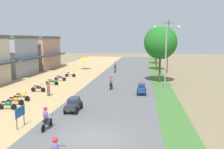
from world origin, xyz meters
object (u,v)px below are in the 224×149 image
object	(u,v)px
car_hatchback_blue	(142,89)
parked_motorbike_second	(15,100)
pedestrian_on_shoulder	(48,88)
streetlamp_near	(166,54)
motorbike_ahead_fifth	(115,66)
median_tree_nearest	(160,42)
utility_pole_near	(168,46)
parked_motorbike_seventh	(70,74)
street_signboard	(20,113)
median_tree_third	(155,42)
parked_motorbike_nearest	(7,104)
parked_motorbike_third	(22,96)
streetlamp_mid	(161,50)
parked_motorbike_fifth	(52,82)
car_sedan_charcoal	(74,104)
median_tree_second	(157,36)
motorbike_ahead_third	(111,83)
vendor_umbrella	(84,59)
motorbike_ahead_fourth	(115,70)
parked_motorbike_sixth	(60,78)
parked_motorbike_fourth	(38,88)
motorbike_ahead_second	(46,119)

from	to	relation	value
car_hatchback_blue	parked_motorbike_second	bearing A→B (deg)	-152.76
pedestrian_on_shoulder	streetlamp_near	xyz separation A→B (m)	(13.00, 4.16, 3.64)
parked_motorbike_second	motorbike_ahead_fifth	xyz separation A→B (m)	(6.24, 28.10, 0.30)
median_tree_nearest	utility_pole_near	world-z (taller)	utility_pole_near
parked_motorbike_seventh	pedestrian_on_shoulder	distance (m)	13.22
street_signboard	car_hatchback_blue	world-z (taller)	street_signboard
street_signboard	car_hatchback_blue	distance (m)	14.25
street_signboard	median_tree_third	distance (m)	47.13
parked_motorbike_nearest	parked_motorbike_third	distance (m)	3.02
streetlamp_mid	parked_motorbike_fifth	bearing A→B (deg)	-154.31
parked_motorbike_fifth	car_sedan_charcoal	size ratio (longest dim) A/B	0.80
motorbike_ahead_fifth	median_tree_second	bearing A→B (deg)	-5.60
streetlamp_mid	motorbike_ahead_fifth	bearing A→B (deg)	127.82
parked_motorbike_nearest	motorbike_ahead_third	size ratio (longest dim) A/B	1.00
vendor_umbrella	car_hatchback_blue	distance (m)	24.63
streetlamp_mid	car_sedan_charcoal	size ratio (longest dim) A/B	3.49
median_tree_second	car_sedan_charcoal	xyz separation A→B (m)	(-8.49, -28.43, -6.25)
parked_motorbike_third	motorbike_ahead_fourth	size ratio (longest dim) A/B	1.00
pedestrian_on_shoulder	car_hatchback_blue	size ratio (longest dim) A/B	0.81
parked_motorbike_sixth	motorbike_ahead_fourth	distance (m)	12.35
parked_motorbike_fourth	pedestrian_on_shoulder	bearing A→B (deg)	-41.08
parked_motorbike_seventh	median_tree_nearest	bearing A→B (deg)	-11.35
parked_motorbike_fourth	median_tree_nearest	xyz separation A→B (m)	(14.73, 8.48, 5.30)
parked_motorbike_third	median_tree_nearest	distance (m)	20.05
parked_motorbike_sixth	motorbike_ahead_second	bearing A→B (deg)	-72.87
parked_motorbike_fourth	motorbike_ahead_third	xyz separation A→B (m)	(8.40, 2.68, 0.30)
parked_motorbike_fifth	utility_pole_near	bearing A→B (deg)	40.48
parked_motorbike_third	motorbike_ahead_second	world-z (taller)	motorbike_ahead_second
parked_motorbike_sixth	streetlamp_mid	bearing A→B (deg)	14.24
parked_motorbike_fifth	motorbike_ahead_second	bearing A→B (deg)	-69.62
median_tree_nearest	median_tree_third	xyz separation A→B (m)	(0.44, 25.96, -0.38)
street_signboard	car_sedan_charcoal	bearing A→B (deg)	57.42
car_sedan_charcoal	car_hatchback_blue	world-z (taller)	car_hatchback_blue
motorbike_ahead_fifth	streetlamp_mid	bearing A→B (deg)	-52.18
pedestrian_on_shoulder	median_tree_second	size ratio (longest dim) A/B	0.18
parked_motorbike_second	parked_motorbike_fifth	distance (m)	10.03
parked_motorbike_third	median_tree_second	distance (m)	30.37
parked_motorbike_seventh	median_tree_second	distance (m)	18.89
car_hatchback_blue	parked_motorbike_sixth	bearing A→B (deg)	149.33
parked_motorbike_third	motorbike_ahead_fourth	world-z (taller)	motorbike_ahead_fourth
median_tree_nearest	car_hatchback_blue	bearing A→B (deg)	-107.14
median_tree_nearest	motorbike_ahead_fourth	size ratio (longest dim) A/B	4.57
parked_motorbike_sixth	streetlamp_near	distance (m)	16.43
vendor_umbrella	streetlamp_mid	distance (m)	18.27
parked_motorbike_seventh	motorbike_ahead_fourth	bearing A→B (deg)	43.45
parked_motorbike_fourth	parked_motorbike_sixth	xyz separation A→B (m)	(-0.04, 7.66, 0.00)
parked_motorbike_third	motorbike_ahead_second	distance (m)	9.00
median_tree_second	motorbike_ahead_second	world-z (taller)	median_tree_second
median_tree_nearest	median_tree_second	bearing A→B (deg)	89.17
parked_motorbike_third	parked_motorbike_nearest	bearing A→B (deg)	-84.79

